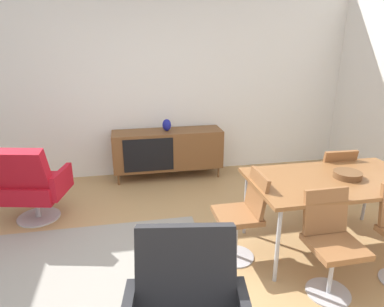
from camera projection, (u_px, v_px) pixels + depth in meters
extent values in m
plane|color=tan|center=(167.00, 278.00, 2.96)|extent=(8.32, 8.32, 0.00)
cube|color=white|center=(142.00, 82.00, 4.93)|extent=(6.80, 0.12, 2.80)
cube|color=brown|center=(168.00, 149.00, 5.02)|extent=(1.60, 0.44, 0.56)
cube|color=black|center=(149.00, 155.00, 4.75)|extent=(0.70, 0.01, 0.48)
cylinder|color=brown|center=(119.00, 180.00, 4.84)|extent=(0.03, 0.03, 0.16)
cylinder|color=brown|center=(218.00, 172.00, 5.11)|extent=(0.03, 0.03, 0.16)
cylinder|color=brown|center=(119.00, 171.00, 5.15)|extent=(0.03, 0.03, 0.16)
cylinder|color=brown|center=(213.00, 164.00, 5.43)|extent=(0.03, 0.03, 0.16)
ellipsoid|color=navy|center=(167.00, 125.00, 4.90)|extent=(0.13, 0.13, 0.17)
cube|color=brown|center=(334.00, 180.00, 3.20)|extent=(1.60, 0.90, 0.04)
cylinder|color=#B7B7BC|center=(278.00, 246.00, 2.83)|extent=(0.04, 0.04, 0.70)
cylinder|color=#B7B7BC|center=(246.00, 203.00, 3.55)|extent=(0.04, 0.04, 0.70)
cylinder|color=#B7B7BC|center=(367.00, 192.00, 3.82)|extent=(0.04, 0.04, 0.70)
cylinder|color=brown|center=(347.00, 175.00, 3.20)|extent=(0.26, 0.26, 0.06)
cube|color=brown|center=(327.00, 179.00, 3.93)|extent=(0.41, 0.41, 0.05)
cube|color=brown|center=(338.00, 167.00, 3.69)|extent=(0.38, 0.10, 0.38)
cylinder|color=#B7B7BC|center=(324.00, 197.00, 4.01)|extent=(0.04, 0.04, 0.42)
cylinder|color=#B7B7BC|center=(322.00, 213.00, 4.07)|extent=(0.36, 0.36, 0.01)
cube|color=brown|center=(237.00, 215.00, 3.11)|extent=(0.40, 0.40, 0.05)
cube|color=brown|center=(257.00, 192.00, 3.08)|extent=(0.09, 0.38, 0.38)
cylinder|color=#B7B7BC|center=(236.00, 238.00, 3.19)|extent=(0.04, 0.04, 0.42)
cylinder|color=#B7B7BC|center=(235.00, 256.00, 3.26)|extent=(0.36, 0.36, 0.01)
cube|color=brown|center=(335.00, 246.00, 2.65)|extent=(0.40, 0.40, 0.05)
cube|color=brown|center=(326.00, 211.00, 2.75)|extent=(0.38, 0.09, 0.38)
cylinder|color=#B7B7BC|center=(331.00, 272.00, 2.73)|extent=(0.04, 0.04, 0.42)
cylinder|color=#B7B7BC|center=(328.00, 292.00, 2.79)|extent=(0.36, 0.36, 0.01)
cube|color=red|center=(34.00, 188.00, 3.85)|extent=(0.71, 0.68, 0.20)
cube|color=red|center=(19.00, 170.00, 3.52)|extent=(0.64, 0.39, 0.51)
cube|color=red|center=(62.00, 182.00, 3.82)|extent=(0.17, 0.50, 0.28)
cube|color=red|center=(5.00, 181.00, 3.83)|extent=(0.17, 0.50, 0.28)
cylinder|color=#B7B7BC|center=(37.00, 207.00, 3.93)|extent=(0.06, 0.06, 0.28)
cylinder|color=#B7B7BC|center=(39.00, 217.00, 3.97)|extent=(0.48, 0.48, 0.02)
cube|color=#262628|center=(186.00, 266.00, 2.04)|extent=(0.64, 0.36, 0.51)
cube|color=gray|center=(89.00, 275.00, 3.00)|extent=(2.20, 1.70, 0.01)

